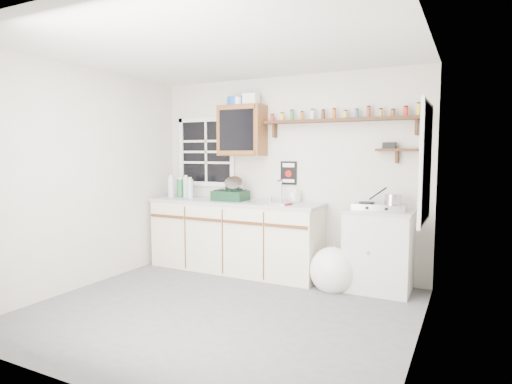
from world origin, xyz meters
TOP-DOWN VIEW (x-y plane):
  - room at (0.00, 0.00)m, footprint 3.64×3.24m
  - main_cabinet at (-0.58, 1.30)m, footprint 2.31×0.63m
  - right_cabinet at (1.25, 1.32)m, footprint 0.73×0.57m
  - sink at (-0.05, 1.30)m, footprint 0.52×0.44m
  - upper_cabinet at (-0.55, 1.44)m, footprint 0.60×0.32m
  - upper_cabinet_clutter at (-0.56, 1.44)m, footprint 0.43×0.24m
  - spice_shelf at (0.73, 1.51)m, footprint 1.91×0.18m
  - secondary_shelf at (1.36, 1.52)m, footprint 0.45×0.16m
  - warning_sign at (0.05, 1.59)m, footprint 0.22×0.02m
  - window_back at (-1.20, 1.59)m, footprint 0.93×0.03m
  - window_right at (1.79, 0.55)m, footprint 0.03×0.78m
  - water_bottles at (-1.43, 1.30)m, footprint 0.38×0.18m
  - dish_rack at (-0.63, 1.30)m, footprint 0.43×0.33m
  - soap_bottle at (0.19, 1.48)m, footprint 0.12×0.12m
  - rag at (0.17, 1.19)m, footprint 0.17×0.16m
  - hotplate at (1.25, 1.31)m, footprint 0.58×0.33m
  - saucepan at (1.38, 1.31)m, footprint 0.39×0.32m
  - trash_bag at (0.79, 1.10)m, footprint 0.46×0.42m

SIDE VIEW (x-z plane):
  - trash_bag at x=0.79m, z-range -0.04..0.49m
  - right_cabinet at x=1.25m, z-range 0.00..0.91m
  - main_cabinet at x=-0.58m, z-range 0.00..0.92m
  - rag at x=0.17m, z-range 0.92..0.94m
  - sink at x=-0.05m, z-range 0.79..1.08m
  - hotplate at x=1.25m, z-range 0.91..0.99m
  - soap_bottle at x=0.19m, z-range 0.92..1.12m
  - dish_rack at x=-0.63m, z-range 0.86..1.18m
  - saucepan at x=1.38m, z-range 0.94..1.13m
  - water_bottles at x=-1.43m, z-range 0.90..1.22m
  - room at x=0.00m, z-range -0.02..2.52m
  - warning_sign at x=0.05m, z-range 1.13..1.43m
  - window_right at x=1.79m, z-range 0.91..1.99m
  - window_back at x=-1.20m, z-range 1.06..2.04m
  - secondary_shelf at x=1.36m, z-range 1.46..1.69m
  - upper_cabinet at x=-0.55m, z-range 1.50..2.15m
  - spice_shelf at x=0.73m, z-range 1.75..2.11m
  - upper_cabinet_clutter at x=-0.56m, z-range 2.14..2.28m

